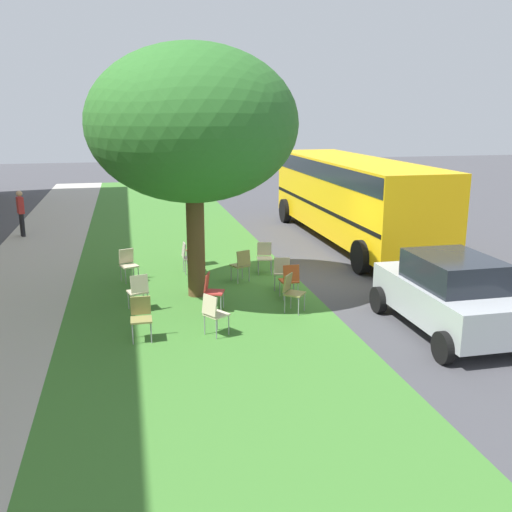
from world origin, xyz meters
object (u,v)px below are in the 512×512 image
object	(u,v)px
chair_11	(128,263)
chair_3	(188,255)
chair_1	(212,289)
chair_10	(290,278)
pedestrian_0	(21,211)
chair_0	(292,290)
parked_car	(449,294)
chair_4	(241,263)
chair_2	(282,270)
chair_7	(196,248)
chair_5	(265,255)
chair_9	(138,289)
chair_8	(214,312)
chair_6	(141,315)
street_tree	(193,125)
school_bus	(351,192)

from	to	relation	value
chair_11	chair_3	bearing A→B (deg)	-74.97
chair_1	chair_10	world-z (taller)	same
pedestrian_0	chair_0	bearing A→B (deg)	-143.85
chair_11	parked_car	xyz separation A→B (m)	(-5.24, -6.40, 0.32)
chair_3	chair_4	xyz separation A→B (m)	(-1.17, -1.31, 0.00)
chair_2	chair_7	world-z (taller)	same
chair_5	chair_9	distance (m)	4.35
chair_8	chair_11	distance (m)	4.68
chair_2	chair_6	distance (m)	4.44
chair_3	chair_5	world-z (taller)	same
street_tree	chair_0	bearing A→B (deg)	-130.87
chair_3	chair_9	distance (m)	3.28
chair_10	school_bus	world-z (taller)	school_bus
chair_1	school_bus	size ratio (longest dim) A/B	0.08
chair_7	chair_11	size ratio (longest dim) A/B	1.00
chair_10	pedestrian_0	bearing A→B (deg)	39.54
chair_6	school_bus	world-z (taller)	school_bus
chair_2	chair_9	xyz separation A→B (m)	(-0.84, 3.62, 0.00)
chair_0	chair_3	distance (m)	4.24
chair_7	pedestrian_0	bearing A→B (deg)	46.36
chair_4	chair_9	distance (m)	3.28
chair_10	chair_2	bearing A→B (deg)	-0.12
chair_3	school_bus	bearing A→B (deg)	-64.25
chair_4	chair_9	world-z (taller)	same
school_bus	chair_0	bearing A→B (deg)	148.63
street_tree	chair_7	xyz separation A→B (m)	(2.91, -0.34, -3.65)
chair_2	chair_10	size ratio (longest dim) A/B	1.00
chair_1	chair_5	size ratio (longest dim) A/B	1.00
chair_5	chair_11	bearing A→B (deg)	89.84
chair_0	chair_6	world-z (taller)	same
chair_0	chair_9	bearing A→B (deg)	76.59
chair_10	parked_car	xyz separation A→B (m)	(-2.83, -2.57, 0.32)
chair_0	chair_1	size ratio (longest dim) A/B	1.00
chair_2	chair_6	world-z (taller)	same
chair_3	chair_6	bearing A→B (deg)	162.98
street_tree	chair_7	world-z (taller)	street_tree
parked_car	chair_9	bearing A→B (deg)	66.18
chair_6	chair_11	size ratio (longest dim) A/B	1.00
chair_4	chair_10	bearing A→B (deg)	-152.81
chair_4	chair_5	bearing A→B (deg)	-48.35
chair_5	chair_6	world-z (taller)	same
street_tree	chair_10	size ratio (longest dim) A/B	6.83
chair_11	parked_car	size ratio (longest dim) A/B	0.24
chair_5	chair_7	bearing A→B (deg)	53.85
chair_1	chair_3	size ratio (longest dim) A/B	1.00
chair_10	street_tree	bearing A→B (deg)	69.90
chair_3	pedestrian_0	xyz separation A→B (m)	(6.32, 5.39, 0.41)
chair_0	chair_2	xyz separation A→B (m)	(1.65, -0.21, 0.00)
chair_10	parked_car	world-z (taller)	parked_car
chair_3	chair_4	size ratio (longest dim) A/B	1.00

